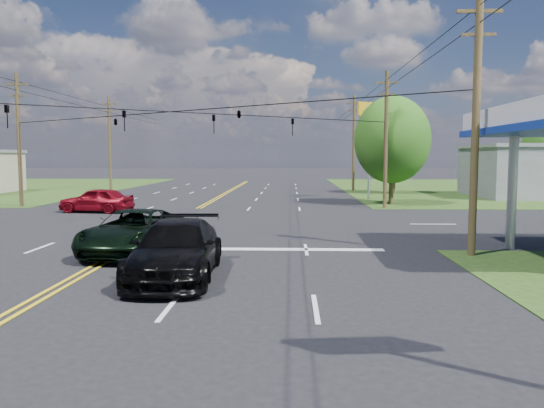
{
  "coord_description": "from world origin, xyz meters",
  "views": [
    {
      "loc": [
        6.4,
        -16.34,
        3.61
      ],
      "look_at": [
        5.61,
        6.0,
        1.61
      ],
      "focal_mm": 35.0,
      "sensor_mm": 36.0,
      "label": 1
    }
  ],
  "objects_px": {
    "pole_left_far": "(110,142)",
    "pickup_dkgreen": "(134,232)",
    "pole_nw": "(19,138)",
    "pole_se": "(476,120)",
    "suv_black": "(177,250)",
    "pole_right_far": "(354,142)",
    "tree_right_b": "(394,150)",
    "tree_right_a": "(392,140)",
    "pole_ne": "(386,138)"
  },
  "relations": [
    {
      "from": "pole_left_far",
      "to": "pickup_dkgreen",
      "type": "height_order",
      "value": "pole_left_far"
    },
    {
      "from": "pole_nw",
      "to": "pickup_dkgreen",
      "type": "bearing_deg",
      "value": -52.87
    },
    {
      "from": "pole_se",
      "to": "suv_black",
      "type": "xyz_separation_m",
      "value": [
        -10.0,
        -3.85,
        -4.07
      ]
    },
    {
      "from": "pole_right_far",
      "to": "tree_right_b",
      "type": "distance_m",
      "value": 5.4
    },
    {
      "from": "pole_right_far",
      "to": "tree_right_a",
      "type": "distance_m",
      "value": 16.03
    },
    {
      "from": "tree_right_b",
      "to": "suv_black",
      "type": "height_order",
      "value": "tree_right_b"
    },
    {
      "from": "pole_ne",
      "to": "tree_right_a",
      "type": "height_order",
      "value": "pole_ne"
    },
    {
      "from": "pole_se",
      "to": "tree_right_b",
      "type": "distance_m",
      "value": 33.19
    },
    {
      "from": "pole_nw",
      "to": "pickup_dkgreen",
      "type": "xyz_separation_m",
      "value": [
        13.5,
        -17.83,
        -4.11
      ]
    },
    {
      "from": "suv_black",
      "to": "tree_right_a",
      "type": "bearing_deg",
      "value": 63.7
    },
    {
      "from": "pickup_dkgreen",
      "to": "tree_right_b",
      "type": "bearing_deg",
      "value": 69.03
    },
    {
      "from": "pole_left_far",
      "to": "pole_right_far",
      "type": "distance_m",
      "value": 26.0
    },
    {
      "from": "tree_right_a",
      "to": "pickup_dkgreen",
      "type": "height_order",
      "value": "tree_right_a"
    },
    {
      "from": "pole_se",
      "to": "pole_left_far",
      "type": "height_order",
      "value": "pole_left_far"
    },
    {
      "from": "pole_left_far",
      "to": "pole_right_far",
      "type": "relative_size",
      "value": 1.0
    },
    {
      "from": "pole_nw",
      "to": "suv_black",
      "type": "relative_size",
      "value": 1.63
    },
    {
      "from": "pole_nw",
      "to": "suv_black",
      "type": "xyz_separation_m",
      "value": [
        16.0,
        -21.85,
        -4.07
      ]
    },
    {
      "from": "pole_right_far",
      "to": "suv_black",
      "type": "height_order",
      "value": "pole_right_far"
    },
    {
      "from": "pole_se",
      "to": "pole_nw",
      "type": "relative_size",
      "value": 1.0
    },
    {
      "from": "pole_se",
      "to": "pole_right_far",
      "type": "distance_m",
      "value": 37.0
    },
    {
      "from": "pole_nw",
      "to": "pole_ne",
      "type": "distance_m",
      "value": 26.0
    },
    {
      "from": "pole_ne",
      "to": "pickup_dkgreen",
      "type": "bearing_deg",
      "value": -125.03
    },
    {
      "from": "pole_left_far",
      "to": "pickup_dkgreen",
      "type": "distance_m",
      "value": 39.47
    },
    {
      "from": "pole_right_far",
      "to": "pole_left_far",
      "type": "bearing_deg",
      "value": 180.0
    },
    {
      "from": "tree_right_a",
      "to": "pickup_dkgreen",
      "type": "distance_m",
      "value": 25.15
    },
    {
      "from": "tree_right_b",
      "to": "pickup_dkgreen",
      "type": "distance_m",
      "value": 36.68
    },
    {
      "from": "pole_se",
      "to": "pickup_dkgreen",
      "type": "relative_size",
      "value": 1.63
    },
    {
      "from": "pickup_dkgreen",
      "to": "pole_right_far",
      "type": "bearing_deg",
      "value": 76.26
    },
    {
      "from": "pickup_dkgreen",
      "to": "suv_black",
      "type": "relative_size",
      "value": 1.0
    },
    {
      "from": "pole_left_far",
      "to": "tree_right_a",
      "type": "bearing_deg",
      "value": -30.65
    },
    {
      "from": "pole_left_far",
      "to": "pole_right_far",
      "type": "height_order",
      "value": "same"
    },
    {
      "from": "pole_left_far",
      "to": "tree_right_a",
      "type": "xyz_separation_m",
      "value": [
        27.0,
        -16.0,
        -0.3
      ]
    },
    {
      "from": "pole_right_far",
      "to": "suv_black",
      "type": "relative_size",
      "value": 1.72
    },
    {
      "from": "pole_right_far",
      "to": "suv_black",
      "type": "xyz_separation_m",
      "value": [
        -10.0,
        -40.85,
        -4.32
      ]
    },
    {
      "from": "pole_left_far",
      "to": "tree_right_a",
      "type": "distance_m",
      "value": 31.39
    },
    {
      "from": "pole_nw",
      "to": "pole_ne",
      "type": "relative_size",
      "value": 1.0
    },
    {
      "from": "pole_se",
      "to": "pole_ne",
      "type": "bearing_deg",
      "value": 90.0
    },
    {
      "from": "pole_ne",
      "to": "pole_right_far",
      "type": "bearing_deg",
      "value": 90.0
    },
    {
      "from": "pole_ne",
      "to": "pickup_dkgreen",
      "type": "xyz_separation_m",
      "value": [
        -12.5,
        -17.83,
        -4.11
      ]
    },
    {
      "from": "pole_left_far",
      "to": "pickup_dkgreen",
      "type": "bearing_deg",
      "value": -69.87
    },
    {
      "from": "tree_right_a",
      "to": "pole_se",
      "type": "bearing_deg",
      "value": -92.73
    },
    {
      "from": "pole_se",
      "to": "suv_black",
      "type": "height_order",
      "value": "pole_se"
    },
    {
      "from": "tree_right_a",
      "to": "suv_black",
      "type": "xyz_separation_m",
      "value": [
        -11.0,
        -24.85,
        -4.02
      ]
    },
    {
      "from": "pole_right_far",
      "to": "suv_black",
      "type": "distance_m",
      "value": 42.28
    },
    {
      "from": "tree_right_a",
      "to": "suv_black",
      "type": "distance_m",
      "value": 27.47
    },
    {
      "from": "pole_nw",
      "to": "pickup_dkgreen",
      "type": "relative_size",
      "value": 1.63
    },
    {
      "from": "suv_black",
      "to": "pole_right_far",
      "type": "bearing_deg",
      "value": 73.82
    },
    {
      "from": "pole_ne",
      "to": "suv_black",
      "type": "relative_size",
      "value": 1.63
    },
    {
      "from": "pole_ne",
      "to": "tree_right_b",
      "type": "distance_m",
      "value": 15.42
    },
    {
      "from": "suv_black",
      "to": "tree_right_b",
      "type": "bearing_deg",
      "value": 67.46
    }
  ]
}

